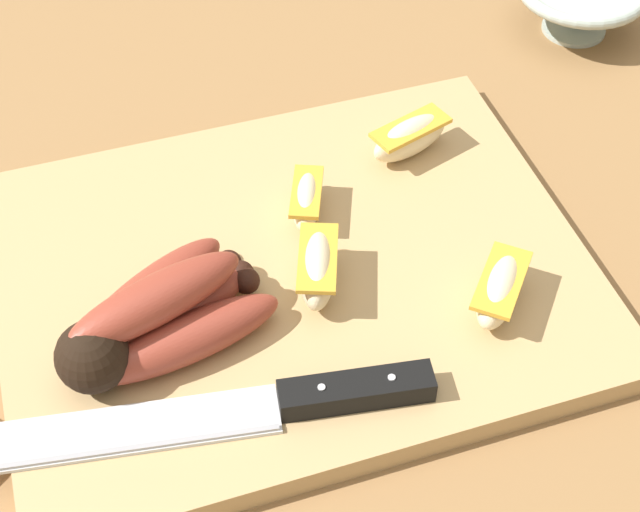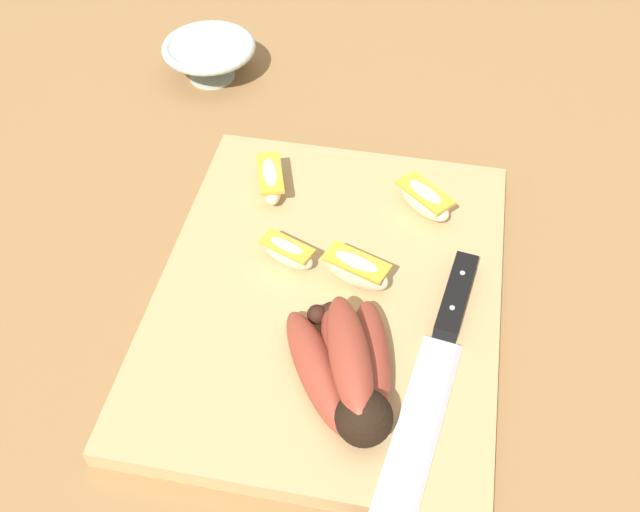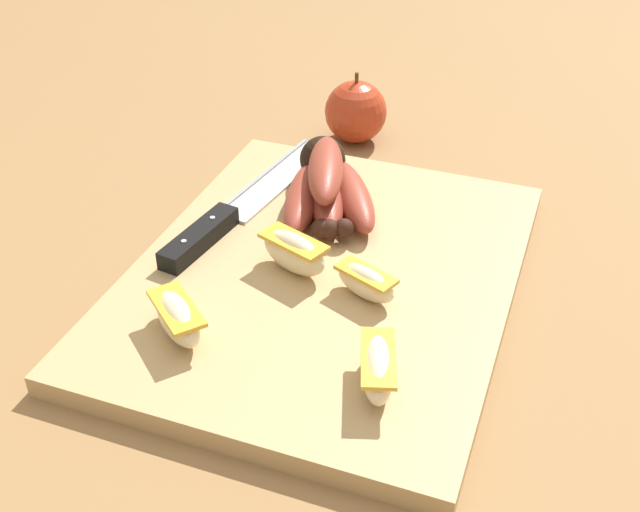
{
  "view_description": "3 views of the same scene",
  "coord_description": "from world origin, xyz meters",
  "views": [
    {
      "loc": [
        0.13,
        0.43,
        0.54
      ],
      "look_at": [
        -0.0,
        0.01,
        0.05
      ],
      "focal_mm": 53.8,
      "sensor_mm": 36.0,
      "label": 1
    },
    {
      "loc": [
        0.47,
        0.07,
        0.58
      ],
      "look_at": [
        0.0,
        -0.02,
        0.06
      ],
      "focal_mm": 41.93,
      "sensor_mm": 36.0,
      "label": 2
    },
    {
      "loc": [
        -0.53,
        -0.21,
        0.44
      ],
      "look_at": [
        -0.02,
        -0.02,
        0.05
      ],
      "focal_mm": 44.73,
      "sensor_mm": 36.0,
      "label": 3
    }
  ],
  "objects": [
    {
      "name": "ground_plane",
      "position": [
        0.0,
        0.0,
        0.0
      ],
      "size": [
        6.0,
        6.0,
        0.0
      ],
      "primitive_type": "plane",
      "color": "olive"
    },
    {
      "name": "cutting_board",
      "position": [
        0.01,
        -0.01,
        0.01
      ],
      "size": [
        0.42,
        0.33,
        0.02
      ],
      "primitive_type": "cube",
      "color": "tan",
      "rests_on": "ground_plane"
    },
    {
      "name": "banana_bunch",
      "position": [
        0.12,
        0.03,
        0.04
      ],
      "size": [
        0.15,
        0.12,
        0.06
      ],
      "color": "black",
      "rests_on": "cutting_board"
    },
    {
      "name": "chefs_knife",
      "position": [
        0.05,
        0.11,
        0.03
      ],
      "size": [
        0.28,
        0.07,
        0.02
      ],
      "color": "silver",
      "rests_on": "cutting_board"
    },
    {
      "name": "apple_wedge_near",
      "position": [
        -0.11,
        0.07,
        0.04
      ],
      "size": [
        0.06,
        0.07,
        0.03
      ],
      "color": "beige",
      "rests_on": "cutting_board"
    },
    {
      "name": "apple_wedge_middle",
      "position": [
        -0.0,
        0.01,
        0.04
      ],
      "size": [
        0.05,
        0.07,
        0.04
      ],
      "color": "beige",
      "rests_on": "cutting_board"
    },
    {
      "name": "apple_wedge_far",
      "position": [
        -0.11,
        -0.1,
        0.04
      ],
      "size": [
        0.07,
        0.04,
        0.03
      ],
      "color": "beige",
      "rests_on": "cutting_board"
    },
    {
      "name": "apple_wedge_extra",
      "position": [
        -0.01,
        -0.06,
        0.04
      ],
      "size": [
        0.04,
        0.06,
        0.03
      ],
      "color": "beige",
      "rests_on": "cutting_board"
    },
    {
      "name": "ceramic_bowl",
      "position": [
        -0.34,
        -0.23,
        0.03
      ],
      "size": [
        0.12,
        0.12,
        0.05
      ],
      "color": "#A8B7AD",
      "rests_on": "ground_plane"
    }
  ]
}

